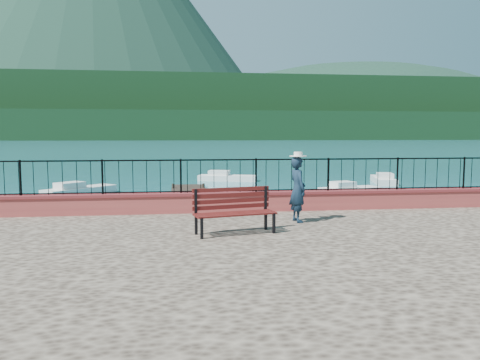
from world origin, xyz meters
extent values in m
plane|color=#19596B|center=(0.00, 0.00, 0.00)|extent=(2000.00, 2000.00, 0.00)
cube|color=#A8433C|center=(0.00, 3.70, 1.49)|extent=(28.00, 0.46, 0.58)
cube|color=black|center=(0.00, 3.70, 2.25)|extent=(27.00, 0.05, 0.95)
cube|color=#2D231C|center=(-2.00, 12.00, 0.15)|extent=(2.00, 16.00, 0.30)
cube|color=black|center=(0.00, 300.00, 9.00)|extent=(900.00, 60.00, 18.00)
cube|color=black|center=(0.00, 360.00, 22.00)|extent=(900.00, 120.00, 44.00)
cone|color=#142D23|center=(-120.00, 700.00, 190.00)|extent=(560.00, 560.00, 380.00)
ellipsoid|color=#142D23|center=(220.00, 560.00, 0.00)|extent=(448.00, 384.00, 180.00)
cube|color=black|center=(-1.30, 0.59, 1.43)|extent=(1.95, 0.97, 0.47)
cube|color=maroon|center=(-1.36, 0.87, 1.95)|extent=(1.85, 0.49, 0.57)
imported|color=#112233|center=(0.49, 1.87, 2.05)|extent=(0.51, 0.68, 1.70)
cylinder|color=white|center=(0.49, 1.87, 2.96)|extent=(0.44, 0.44, 0.12)
cube|color=silver|center=(-3.59, 9.79, 0.40)|extent=(3.82, 2.75, 0.80)
cube|color=silver|center=(6.02, 8.82, 0.40)|extent=(4.44, 2.19, 0.80)
cube|color=silver|center=(7.29, 15.98, 0.40)|extent=(3.80, 2.17, 0.80)
cube|color=silver|center=(-8.25, 17.99, 0.40)|extent=(3.90, 4.05, 0.80)
cube|color=white|center=(1.07, 24.88, 0.40)|extent=(4.52, 2.50, 0.80)
cube|color=silver|center=(11.98, 21.83, 0.40)|extent=(2.45, 4.53, 0.80)
camera|label=1|loc=(-2.56, -9.83, 3.46)|focal=35.00mm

